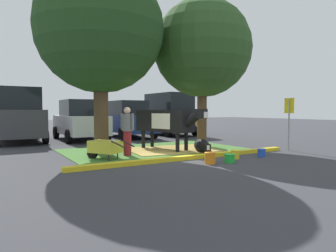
% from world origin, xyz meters
% --- Properties ---
extents(ground_plane, '(80.00, 80.00, 0.00)m').
position_xyz_m(ground_plane, '(0.00, 0.00, 0.00)').
color(ground_plane, '#38383D').
extents(grass_island, '(6.60, 4.28, 0.02)m').
position_xyz_m(grass_island, '(0.20, 1.69, 0.01)').
color(grass_island, '#477A33').
rests_on(grass_island, ground).
extents(curb_yellow, '(7.80, 0.24, 0.12)m').
position_xyz_m(curb_yellow, '(0.20, -0.60, 0.06)').
color(curb_yellow, yellow).
rests_on(curb_yellow, ground).
extents(hay_bedding, '(3.49, 2.80, 0.04)m').
position_xyz_m(hay_bedding, '(0.71, 1.42, 0.03)').
color(hay_bedding, tan).
rests_on(hay_bedding, ground).
extents(shade_tree_left, '(4.35, 4.35, 6.44)m').
position_xyz_m(shade_tree_left, '(-1.84, 1.97, 4.24)').
color(shade_tree_left, '#4C3823').
rests_on(shade_tree_left, ground).
extents(shade_tree_right, '(3.90, 3.90, 5.93)m').
position_xyz_m(shade_tree_right, '(2.24, 1.60, 3.96)').
color(shade_tree_right, '#4C3823').
rests_on(shade_tree_right, ground).
extents(cow_holstein, '(1.36, 3.05, 1.55)m').
position_xyz_m(cow_holstein, '(0.51, 1.52, 1.09)').
color(cow_holstein, black).
rests_on(cow_holstein, ground).
extents(calf_lying, '(0.84, 1.33, 0.48)m').
position_xyz_m(calf_lying, '(1.31, 0.37, 0.24)').
color(calf_lying, black).
rests_on(calf_lying, ground).
extents(person_handler, '(0.34, 0.50, 1.56)m').
position_xyz_m(person_handler, '(2.49, 2.00, 0.83)').
color(person_handler, maroon).
rests_on(person_handler, ground).
extents(person_visitor_near, '(0.34, 0.47, 1.61)m').
position_xyz_m(person_visitor_near, '(-1.29, 1.00, 0.86)').
color(person_visitor_near, maroon).
rests_on(person_visitor_near, ground).
extents(wheelbarrow, '(1.18, 1.51, 0.63)m').
position_xyz_m(wheelbarrow, '(-2.18, 0.68, 0.39)').
color(wheelbarrow, gold).
rests_on(wheelbarrow, ground).
extents(parking_sign, '(0.11, 0.44, 1.95)m').
position_xyz_m(parking_sign, '(4.36, -0.90, 1.38)').
color(parking_sign, '#99999E').
rests_on(parking_sign, ground).
extents(bucket_orange, '(0.33, 0.33, 0.32)m').
position_xyz_m(bucket_orange, '(0.13, -1.53, 0.17)').
color(bucket_orange, orange).
rests_on(bucket_orange, ground).
extents(bucket_green, '(0.32, 0.32, 0.25)m').
position_xyz_m(bucket_green, '(0.72, -1.68, 0.13)').
color(bucket_green, green).
rests_on(bucket_green, ground).
extents(bucket_yellow, '(0.28, 0.28, 0.27)m').
position_xyz_m(bucket_yellow, '(1.33, -1.26, 0.14)').
color(bucket_yellow, yellow).
rests_on(bucket_yellow, ground).
extents(bucket_blue, '(0.28, 0.28, 0.26)m').
position_xyz_m(bucket_blue, '(2.37, -1.40, 0.14)').
color(bucket_blue, blue).
rests_on(bucket_blue, ground).
extents(suv_dark_grey, '(2.13, 4.60, 2.52)m').
position_xyz_m(suv_dark_grey, '(-3.93, 7.70, 1.27)').
color(suv_dark_grey, '#3D3D42').
rests_on(suv_dark_grey, ground).
extents(hatchback_white, '(2.03, 4.40, 2.02)m').
position_xyz_m(hatchback_white, '(-1.17, 7.18, 0.98)').
color(hatchback_white, silver).
rests_on(hatchback_white, ground).
extents(sedan_blue, '(2.03, 4.40, 2.02)m').
position_xyz_m(sedan_blue, '(1.50, 7.37, 0.98)').
color(sedan_blue, navy).
rests_on(sedan_blue, ground).
extents(suv_black, '(2.13, 4.60, 2.52)m').
position_xyz_m(suv_black, '(4.33, 7.63, 1.27)').
color(suv_black, black).
rests_on(suv_black, ground).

